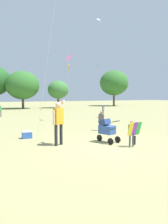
{
  "coord_description": "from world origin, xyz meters",
  "views": [
    {
      "loc": [
        -4.33,
        -6.92,
        2.04
      ],
      "look_at": [
        -0.52,
        1.27,
        1.3
      ],
      "focal_mm": 32.89,
      "sensor_mm": 36.0,
      "label": 1
    }
  ],
  "objects_px": {
    "person_red_shirt": "(103,110)",
    "person_kid_running": "(101,119)",
    "child_with_butterfly_kite": "(132,131)",
    "stroller": "(107,128)",
    "person_sitting_far": "(0,110)",
    "kite_orange_delta": "(69,61)",
    "cooler_box": "(27,135)",
    "person_adult_flyer": "(58,119)"
  },
  "relations": [
    {
      "from": "stroller",
      "to": "person_sitting_far",
      "type": "relative_size",
      "value": 0.95
    },
    {
      "from": "kite_orange_delta",
      "to": "person_red_shirt",
      "type": "distance_m",
      "value": 5.46
    },
    {
      "from": "stroller",
      "to": "person_red_shirt",
      "type": "xyz_separation_m",
      "value": [
        4.77,
        8.49,
        0.13
      ]
    },
    {
      "from": "stroller",
      "to": "cooler_box",
      "type": "distance_m",
      "value": 3.82
    },
    {
      "from": "child_with_butterfly_kite",
      "to": "person_red_shirt",
      "type": "distance_m",
      "value": 10.52
    },
    {
      "from": "person_red_shirt",
      "to": "child_with_butterfly_kite",
      "type": "bearing_deg",
      "value": -114.03
    },
    {
      "from": "person_sitting_far",
      "to": "stroller",
      "type": "bearing_deg",
      "value": -74.3
    },
    {
      "from": "person_adult_flyer",
      "to": "person_red_shirt",
      "type": "xyz_separation_m",
      "value": [
        6.82,
        8.09,
        -0.33
      ]
    },
    {
      "from": "person_red_shirt",
      "to": "cooler_box",
      "type": "distance_m",
      "value": 9.93
    },
    {
      "from": "kite_orange_delta",
      "to": "cooler_box",
      "type": "height_order",
      "value": "kite_orange_delta"
    },
    {
      "from": "child_with_butterfly_kite",
      "to": "kite_orange_delta",
      "type": "bearing_deg",
      "value": 85.76
    },
    {
      "from": "stroller",
      "to": "cooler_box",
      "type": "xyz_separation_m",
      "value": [
        -2.99,
        2.33,
        -0.43
      ]
    },
    {
      "from": "person_adult_flyer",
      "to": "stroller",
      "type": "relative_size",
      "value": 1.66
    },
    {
      "from": "kite_orange_delta",
      "to": "cooler_box",
      "type": "relative_size",
      "value": 11.78
    },
    {
      "from": "person_red_shirt",
      "to": "person_kid_running",
      "type": "relative_size",
      "value": 1.08
    },
    {
      "from": "kite_orange_delta",
      "to": "cooler_box",
      "type": "xyz_separation_m",
      "value": [
        -4.13,
        -5.21,
        -4.52
      ]
    },
    {
      "from": "child_with_butterfly_kite",
      "to": "stroller",
      "type": "height_order",
      "value": "child_with_butterfly_kite"
    },
    {
      "from": "child_with_butterfly_kite",
      "to": "cooler_box",
      "type": "height_order",
      "value": "child_with_butterfly_kite"
    },
    {
      "from": "person_sitting_far",
      "to": "child_with_butterfly_kite",
      "type": "bearing_deg",
      "value": -73.63
    },
    {
      "from": "person_red_shirt",
      "to": "person_kid_running",
      "type": "bearing_deg",
      "value": -121.15
    },
    {
      "from": "person_adult_flyer",
      "to": "child_with_butterfly_kite",
      "type": "bearing_deg",
      "value": -30.74
    },
    {
      "from": "person_adult_flyer",
      "to": "kite_orange_delta",
      "type": "xyz_separation_m",
      "value": [
        3.18,
        7.15,
        3.63
      ]
    },
    {
      "from": "person_adult_flyer",
      "to": "stroller",
      "type": "height_order",
      "value": "person_adult_flyer"
    },
    {
      "from": "child_with_butterfly_kite",
      "to": "person_kid_running",
      "type": "bearing_deg",
      "value": 78.62
    },
    {
      "from": "person_sitting_far",
      "to": "cooler_box",
      "type": "distance_m",
      "value": 10.71
    },
    {
      "from": "stroller",
      "to": "person_red_shirt",
      "type": "bearing_deg",
      "value": 60.65
    },
    {
      "from": "kite_orange_delta",
      "to": "person_sitting_far",
      "type": "distance_m",
      "value": 8.3
    },
    {
      "from": "kite_orange_delta",
      "to": "person_red_shirt",
      "type": "height_order",
      "value": "kite_orange_delta"
    },
    {
      "from": "person_adult_flyer",
      "to": "person_sitting_far",
      "type": "height_order",
      "value": "person_adult_flyer"
    },
    {
      "from": "person_red_shirt",
      "to": "person_sitting_far",
      "type": "relative_size",
      "value": 1.06
    },
    {
      "from": "kite_orange_delta",
      "to": "person_kid_running",
      "type": "height_order",
      "value": "kite_orange_delta"
    },
    {
      "from": "child_with_butterfly_kite",
      "to": "person_red_shirt",
      "type": "relative_size",
      "value": 0.84
    },
    {
      "from": "child_with_butterfly_kite",
      "to": "person_kid_running",
      "type": "relative_size",
      "value": 0.91
    },
    {
      "from": "person_kid_running",
      "to": "cooler_box",
      "type": "bearing_deg",
      "value": -175.52
    },
    {
      "from": "person_adult_flyer",
      "to": "cooler_box",
      "type": "bearing_deg",
      "value": 115.98
    },
    {
      "from": "person_sitting_far",
      "to": "person_kid_running",
      "type": "distance_m",
      "value": 11.45
    },
    {
      "from": "person_red_shirt",
      "to": "person_sitting_far",
      "type": "bearing_deg",
      "value": 151.8
    },
    {
      "from": "cooler_box",
      "to": "person_red_shirt",
      "type": "bearing_deg",
      "value": 38.41
    },
    {
      "from": "stroller",
      "to": "person_sitting_far",
      "type": "xyz_separation_m",
      "value": [
        -3.66,
        13.01,
        0.08
      ]
    },
    {
      "from": "person_sitting_far",
      "to": "cooler_box",
      "type": "bearing_deg",
      "value": -86.44
    },
    {
      "from": "stroller",
      "to": "person_sitting_far",
      "type": "distance_m",
      "value": 13.51
    },
    {
      "from": "person_adult_flyer",
      "to": "stroller",
      "type": "bearing_deg",
      "value": -10.84
    }
  ]
}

